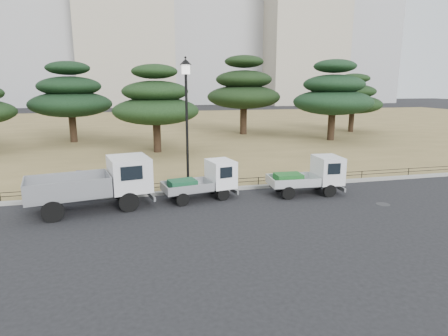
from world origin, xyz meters
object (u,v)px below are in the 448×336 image
object	(u,v)px
truck_kei_rear	(311,176)
tarp_pile	(78,184)
truck_large	(98,182)
street_lamp	(186,103)
truck_kei_front	(205,180)

from	to	relation	value
truck_kei_rear	tarp_pile	xyz separation A→B (m)	(-10.91, 2.26, -0.35)
truck_large	tarp_pile	world-z (taller)	truck_large
street_lamp	tarp_pile	size ratio (longest dim) A/B	3.63
truck_large	truck_kei_rear	world-z (taller)	truck_large
street_lamp	truck_kei_rear	bearing A→B (deg)	-17.66
truck_large	tarp_pile	bearing A→B (deg)	105.95
truck_large	truck_kei_rear	size ratio (longest dim) A/B	1.47
tarp_pile	truck_kei_front	bearing A→B (deg)	-17.36
truck_kei_front	truck_kei_rear	xyz separation A→B (m)	(5.11, -0.45, 0.04)
tarp_pile	truck_kei_rear	bearing A→B (deg)	-11.72
truck_kei_front	tarp_pile	bearing A→B (deg)	151.65
truck_kei_front	tarp_pile	size ratio (longest dim) A/B	2.05
truck_large	truck_kei_rear	distance (m)	9.76
truck_kei_rear	tarp_pile	bearing A→B (deg)	170.71
truck_kei_front	street_lamp	xyz separation A→B (m)	(-0.59, 1.36, 3.48)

